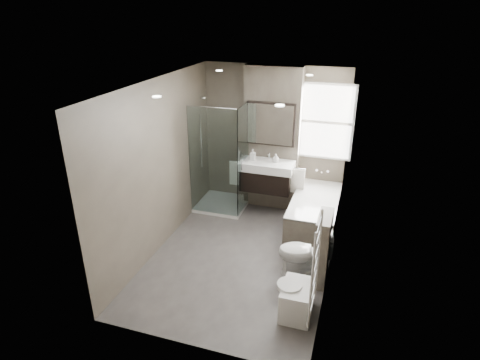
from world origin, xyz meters
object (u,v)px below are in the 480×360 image
at_px(vanity, 267,175).
at_px(bathtub, 314,212).
at_px(bidet, 297,299).
at_px(toilet, 304,253).

height_order(vanity, bathtub, vanity).
bearing_deg(vanity, bidet, -67.60).
bearing_deg(bathtub, toilet, -88.06).
distance_m(vanity, toilet, 1.95).
xyz_separation_m(toilet, bidet, (0.04, -0.81, -0.15)).
relative_size(vanity, toilet, 1.30).
bearing_deg(vanity, bathtub, -19.37).
height_order(vanity, bidet, vanity).
bearing_deg(toilet, bidet, -7.14).
xyz_separation_m(vanity, bidet, (1.01, -2.46, -0.52)).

